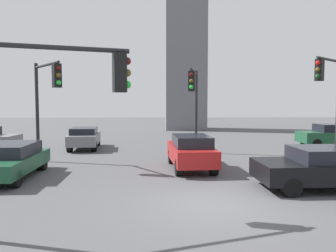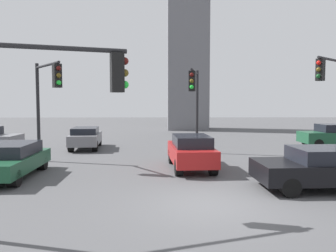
# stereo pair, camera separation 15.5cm
# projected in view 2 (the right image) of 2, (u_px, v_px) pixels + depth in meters

# --- Properties ---
(ground_plane) EXTENTS (107.45, 107.45, 0.00)m
(ground_plane) POSITION_uv_depth(u_px,v_px,m) (211.00, 205.00, 9.71)
(ground_plane) COLOR #4C4C4F
(traffic_light_0) EXTENTS (2.06, 1.86, 5.30)m
(traffic_light_0) POSITION_uv_depth(u_px,v_px,m) (330.00, 86.00, 16.35)
(traffic_light_0) COLOR black
(traffic_light_0) RESTS_ON ground_plane
(traffic_light_1) EXTENTS (0.77, 2.88, 4.68)m
(traffic_light_1) POSITION_uv_depth(u_px,v_px,m) (195.00, 94.00, 18.03)
(traffic_light_1) COLOR black
(traffic_light_1) RESTS_ON ground_plane
(traffic_light_3) EXTENTS (1.94, 2.56, 4.77)m
(traffic_light_3) POSITION_uv_depth(u_px,v_px,m) (47.00, 91.00, 15.46)
(traffic_light_3) COLOR black
(traffic_light_3) RESTS_ON ground_plane
(traffic_light_4) EXTENTS (4.37, 1.62, 4.51)m
(traffic_light_4) POSITION_uv_depth(u_px,v_px,m) (34.00, 88.00, 8.08)
(traffic_light_4) COLOR black
(traffic_light_4) RESTS_ON ground_plane
(car_1) EXTENTS (4.22, 1.93, 1.49)m
(car_1) POSITION_uv_depth(u_px,v_px,m) (335.00, 135.00, 21.82)
(car_1) COLOR #19472D
(car_1) RESTS_ON ground_plane
(car_2) EXTENTS (4.67, 2.26, 1.40)m
(car_2) POSITION_uv_depth(u_px,v_px,m) (327.00, 167.00, 11.40)
(car_2) COLOR black
(car_2) RESTS_ON ground_plane
(car_5) EXTENTS (2.06, 4.48, 1.31)m
(car_5) POSITION_uv_depth(u_px,v_px,m) (9.00, 160.00, 13.17)
(car_5) COLOR #19472D
(car_5) RESTS_ON ground_plane
(car_6) EXTENTS (1.95, 4.13, 1.48)m
(car_6) POSITION_uv_depth(u_px,v_px,m) (191.00, 151.00, 14.79)
(car_6) COLOR maroon
(car_6) RESTS_ON ground_plane
(car_7) EXTENTS (2.07, 4.14, 1.34)m
(car_7) POSITION_uv_depth(u_px,v_px,m) (86.00, 137.00, 21.21)
(car_7) COLOR slate
(car_7) RESTS_ON ground_plane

